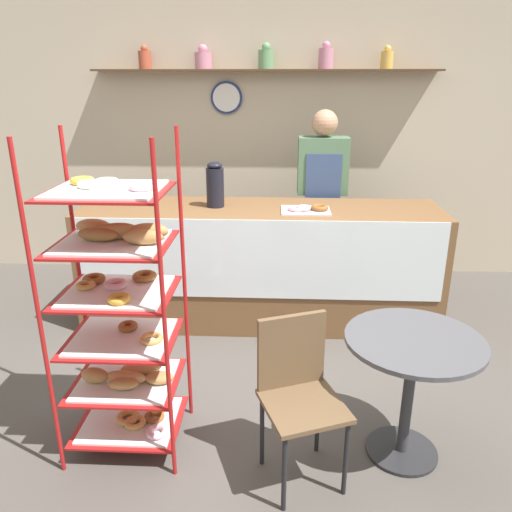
# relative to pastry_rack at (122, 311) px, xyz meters

# --- Properties ---
(ground_plane) EXTENTS (14.00, 14.00, 0.00)m
(ground_plane) POSITION_rel_pastry_rack_xyz_m (0.67, 0.44, -0.82)
(ground_plane) COLOR #4C4742
(back_wall) EXTENTS (10.00, 0.30, 2.70)m
(back_wall) POSITION_rel_pastry_rack_xyz_m (0.66, 2.79, 0.55)
(back_wall) COLOR beige
(back_wall) RESTS_ON ground_plane
(display_counter) EXTENTS (2.91, 0.74, 0.98)m
(display_counter) POSITION_rel_pastry_rack_xyz_m (0.67, 1.58, -0.33)
(display_counter) COLOR brown
(display_counter) RESTS_ON ground_plane
(pastry_rack) EXTENTS (0.62, 0.53, 1.74)m
(pastry_rack) POSITION_rel_pastry_rack_xyz_m (0.00, 0.00, 0.00)
(pastry_rack) COLOR #A51919
(pastry_rack) RESTS_ON ground_plane
(person_worker) EXTENTS (0.44, 0.23, 1.71)m
(person_worker) POSITION_rel_pastry_rack_xyz_m (1.20, 2.12, 0.12)
(person_worker) COLOR #282833
(person_worker) RESTS_ON ground_plane
(cafe_table) EXTENTS (0.71, 0.71, 0.72)m
(cafe_table) POSITION_rel_pastry_rack_xyz_m (1.52, -0.04, -0.28)
(cafe_table) COLOR #262628
(cafe_table) RESTS_ON ground_plane
(cafe_chair) EXTENTS (0.49, 0.49, 0.86)m
(cafe_chair) POSITION_rel_pastry_rack_xyz_m (0.93, -0.18, -0.29)
(cafe_chair) COLOR black
(cafe_chair) RESTS_ON ground_plane
(coffee_carafe) EXTENTS (0.14, 0.14, 0.36)m
(coffee_carafe) POSITION_rel_pastry_rack_xyz_m (0.30, 1.60, 0.34)
(coffee_carafe) COLOR black
(coffee_carafe) RESTS_ON display_counter
(donut_tray_counter) EXTENTS (0.38, 0.29, 0.05)m
(donut_tray_counter) POSITION_rel_pastry_rack_xyz_m (1.04, 1.48, 0.18)
(donut_tray_counter) COLOR silver
(donut_tray_counter) RESTS_ON display_counter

